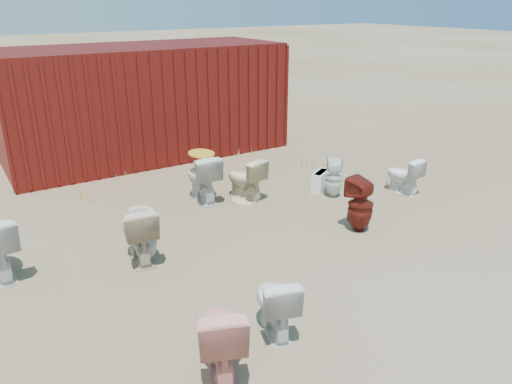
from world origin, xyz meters
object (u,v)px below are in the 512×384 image
shipping_container (145,101)px  toilet_back_yellowlid (202,177)px  toilet_front_pink (220,336)px  toilet_back_e (334,178)px  loose_tank (320,181)px  toilet_front_e (404,175)px  toilet_back_beige_right (245,178)px  toilet_front_c (275,303)px  toilet_back_a (145,237)px  toilet_back_beige_left (139,233)px  toilet_front_maroon (360,205)px

shipping_container → toilet_back_yellowlid: bearing=-94.2°
toilet_front_pink → toilet_back_e: toilet_front_pink is taller
loose_tank → toilet_front_pink: bearing=-169.6°
toilet_front_pink → toilet_back_yellowlid: 4.40m
toilet_front_e → toilet_back_beige_right: (-2.58, 1.29, 0.04)m
toilet_front_e → toilet_front_c: bearing=20.2°
toilet_back_e → toilet_back_yellowlid: bearing=13.8°
toilet_front_c → toilet_front_pink: bearing=34.9°
toilet_front_c → toilet_back_a: (-0.59, 2.23, -0.01)m
toilet_back_yellowlid → loose_tank: toilet_back_yellowlid is taller
toilet_front_c → loose_tank: 4.37m
toilet_front_c → toilet_back_beige_left: bearing=-55.8°
toilet_front_e → toilet_back_yellowlid: 3.63m
toilet_front_maroon → toilet_back_beige_left: size_ratio=1.05×
shipping_container → toilet_front_maroon: bearing=-77.8°
toilet_back_a → toilet_back_beige_right: bearing=-159.8°
toilet_front_e → loose_tank: size_ratio=1.36×
shipping_container → toilet_back_e: (1.82, -4.33, -0.85)m
toilet_back_e → toilet_front_c: bearing=82.6°
toilet_back_beige_right → loose_tank: bearing=151.5°
toilet_back_e → toilet_front_pink: bearing=78.6°
shipping_container → toilet_back_beige_left: (-1.93, -4.71, -0.80)m
toilet_back_beige_right → toilet_back_beige_left: bearing=11.5°
toilet_back_a → toilet_back_beige_left: (-0.06, 0.06, 0.06)m
toilet_front_maroon → toilet_front_pink: bearing=18.0°
toilet_front_pink → toilet_back_beige_right: bearing=-101.5°
toilet_front_pink → toilet_back_a: (0.19, 2.46, -0.06)m
loose_tank → toilet_back_yellowlid: bearing=131.3°
toilet_front_pink → toilet_back_beige_left: size_ratio=1.01×
shipping_container → toilet_back_beige_right: bearing=-83.2°
toilet_front_maroon → toilet_back_e: bearing=-122.9°
toilet_back_a → toilet_back_e: size_ratio=1.01×
toilet_back_e → shipping_container: bearing=-25.3°
toilet_front_pink → toilet_back_e: (3.89, 2.90, -0.06)m
toilet_back_yellowlid → toilet_front_pink: bearing=69.7°
toilet_back_a → toilet_back_beige_right: toilet_back_beige_right is taller
toilet_back_beige_right → toilet_back_yellowlid: 0.75m
toilet_front_maroon → toilet_back_beige_right: bearing=-76.8°
toilet_back_a → toilet_front_c: bearing=97.6°
toilet_front_e → toilet_back_yellowlid: toilet_back_yellowlid is taller
toilet_front_c → toilet_front_e: bearing=-135.2°
toilet_back_beige_left → toilet_back_beige_right: 2.62m
shipping_container → toilet_back_a: bearing=-111.5°
toilet_front_maroon → toilet_back_e: size_ratio=1.23×
toilet_front_maroon → loose_tank: (0.62, 1.68, -0.25)m
toilet_front_e → toilet_back_beige_left: toilet_back_beige_left is taller
loose_tank → toilet_front_c: bearing=-165.3°
toilet_front_c → toilet_back_e: 4.10m
toilet_back_beige_right → loose_tank: (1.41, -0.36, -0.21)m
toilet_front_maroon → toilet_back_beige_right: 2.19m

